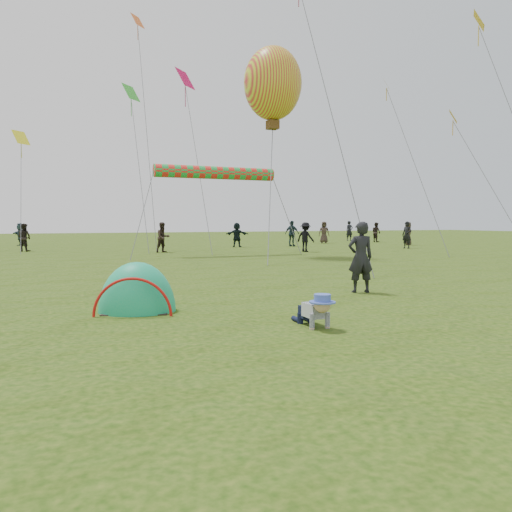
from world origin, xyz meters
name	(u,v)px	position (x,y,z in m)	size (l,w,h in m)	color
ground	(349,324)	(0.00, 0.00, 0.00)	(140.00, 140.00, 0.00)	#163808
crawling_toddler	(316,309)	(-0.62, 0.02, 0.29)	(0.53, 0.76, 0.58)	black
popup_tent	(137,311)	(-3.05, 2.60, 0.00)	(1.47, 1.21, 1.90)	#0AA272
standing_adult	(360,257)	(2.33, 3.06, 0.86)	(0.62, 0.41, 1.71)	black
crowd_person_0	(349,231)	(19.92, 30.18, 0.87)	(0.64, 0.42, 1.75)	black
crowd_person_1	(376,232)	(20.45, 27.03, 0.81)	(0.79, 0.62, 1.63)	black
crowd_person_2	(292,234)	(10.85, 23.43, 0.88)	(1.03, 0.43, 1.76)	#1C2E35
crowd_person_3	(305,237)	(8.82, 17.77, 0.83)	(1.07, 0.61, 1.66)	black
crowd_person_4	(408,234)	(19.46, 21.93, 0.83)	(0.81, 0.53, 1.67)	#3C2D27
crowd_person_5	(20,234)	(-6.32, 31.74, 0.80)	(1.49, 0.47, 1.60)	#273944
crowd_person_7	(24,237)	(-5.79, 24.33, 0.79)	(0.77, 0.60, 1.59)	black
crowd_person_10	(324,232)	(15.43, 26.92, 0.85)	(0.83, 0.54, 1.70)	#372B25
crowd_person_11	(237,235)	(7.09, 24.14, 0.81)	(1.51, 0.48, 1.63)	black
crowd_person_12	(407,235)	(16.44, 18.41, 0.85)	(0.62, 0.41, 1.71)	black
crowd_person_13	(163,237)	(1.30, 20.33, 0.83)	(0.81, 0.63, 1.66)	black
balloon_kite	(273,88)	(5.77, 15.59, 8.21)	(2.84, 2.84, 3.97)	#C9E91E
rainbow_tube_kite	(216,173)	(3.36, 17.26, 4.17)	(0.64, 0.64, 6.25)	red
diamond_kite_0	(185,79)	(3.10, 22.03, 10.03)	(1.29, 1.29, 0.00)	#BF0642
diamond_kite_1	(387,85)	(12.96, 16.15, 9.26)	(0.70, 0.70, 0.00)	gold
diamond_kite_2	(479,21)	(14.63, 11.40, 11.25)	(0.95, 0.95, 0.00)	yellow
diamond_kite_3	(131,93)	(0.33, 24.29, 9.49)	(1.14, 1.14, 0.00)	green
diamond_kite_6	(138,21)	(1.13, 26.21, 14.51)	(0.95, 0.95, 0.00)	orange
diamond_kite_7	(453,117)	(15.17, 13.45, 7.18)	(0.78, 0.78, 0.00)	orange
diamond_kite_8	(21,138)	(-5.88, 26.60, 6.76)	(0.97, 0.97, 0.00)	yellow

